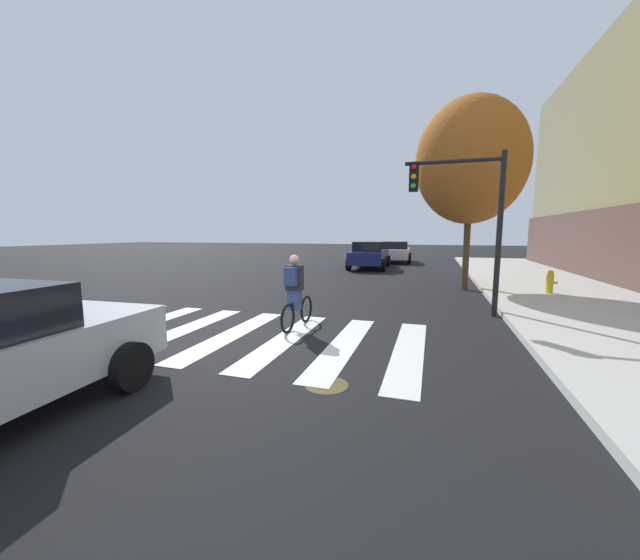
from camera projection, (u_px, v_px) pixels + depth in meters
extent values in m
plane|color=black|center=(245.00, 336.00, 7.64)|extent=(120.00, 120.00, 0.00)
cube|color=silver|center=(100.00, 322.00, 8.83)|extent=(0.55, 4.03, 0.01)
cube|color=silver|center=(141.00, 325.00, 8.46)|extent=(0.55, 4.03, 0.01)
cube|color=silver|center=(184.00, 330.00, 8.10)|extent=(0.55, 4.03, 0.01)
cube|color=silver|center=(233.00, 334.00, 7.73)|extent=(0.55, 4.03, 0.01)
cube|color=silver|center=(285.00, 339.00, 7.36)|extent=(0.55, 4.03, 0.01)
cube|color=silver|center=(344.00, 345.00, 7.00)|extent=(0.55, 4.03, 0.01)
cube|color=silver|center=(409.00, 351.00, 6.63)|extent=(0.55, 4.03, 0.01)
cylinder|color=#473D1E|center=(326.00, 385.00, 5.17)|extent=(0.64, 0.64, 0.01)
cylinder|color=black|center=(25.00, 354.00, 5.47)|extent=(0.27, 0.69, 0.68)
cylinder|color=black|center=(130.00, 366.00, 4.97)|extent=(0.27, 0.69, 0.68)
cube|color=navy|center=(370.00, 257.00, 21.89)|extent=(2.07, 4.81, 0.72)
cube|color=black|center=(369.00, 246.00, 21.65)|extent=(1.78, 2.33, 0.57)
cylinder|color=black|center=(357.00, 260.00, 23.65)|extent=(0.27, 0.71, 0.70)
cylinder|color=black|center=(388.00, 261.00, 23.12)|extent=(0.27, 0.71, 0.70)
cylinder|color=black|center=(349.00, 264.00, 20.74)|extent=(0.27, 0.71, 0.70)
cylinder|color=black|center=(383.00, 265.00, 20.22)|extent=(0.27, 0.71, 0.70)
cube|color=silver|center=(396.00, 253.00, 26.37)|extent=(1.97, 4.51, 0.68)
cube|color=black|center=(397.00, 245.00, 26.15)|extent=(1.68, 2.19, 0.53)
cylinder|color=black|center=(385.00, 256.00, 28.01)|extent=(0.26, 0.67, 0.66)
cylinder|color=black|center=(410.00, 257.00, 27.53)|extent=(0.26, 0.67, 0.66)
cylinder|color=black|center=(382.00, 259.00, 25.29)|extent=(0.26, 0.67, 0.66)
cylinder|color=black|center=(409.00, 259.00, 24.81)|extent=(0.26, 0.67, 0.66)
torus|color=black|center=(288.00, 319.00, 7.78)|extent=(0.09, 0.66, 0.66)
torus|color=black|center=(306.00, 309.00, 8.75)|extent=(0.09, 0.66, 0.66)
cylinder|color=black|center=(297.00, 302.00, 8.23)|extent=(0.09, 0.89, 0.05)
cylinder|color=black|center=(295.00, 300.00, 8.07)|extent=(0.04, 0.04, 0.45)
cube|color=#384772|center=(295.00, 298.00, 8.07)|extent=(0.29, 0.21, 0.56)
cube|color=#26262D|center=(294.00, 278.00, 8.01)|extent=(0.37, 0.26, 0.56)
sphere|color=tan|center=(294.00, 260.00, 7.95)|extent=(0.22, 0.22, 0.22)
cube|color=navy|center=(291.00, 276.00, 7.83)|extent=(0.29, 0.17, 0.40)
cylinder|color=black|center=(499.00, 236.00, 9.15)|extent=(0.14, 0.14, 4.20)
cylinder|color=black|center=(453.00, 161.00, 9.25)|extent=(2.40, 0.10, 0.10)
cube|color=black|center=(414.00, 177.00, 9.59)|extent=(0.24, 0.20, 0.76)
sphere|color=red|center=(414.00, 167.00, 9.45)|extent=(0.14, 0.14, 0.14)
sphere|color=gold|center=(414.00, 176.00, 9.48)|extent=(0.14, 0.14, 0.14)
sphere|color=green|center=(413.00, 186.00, 9.51)|extent=(0.14, 0.14, 0.14)
cylinder|color=gold|center=(550.00, 283.00, 12.10)|extent=(0.22, 0.22, 0.65)
sphere|color=gold|center=(551.00, 273.00, 12.05)|extent=(0.18, 0.18, 0.18)
cylinder|color=gold|center=(555.00, 283.00, 12.04)|extent=(0.12, 0.09, 0.09)
cylinder|color=#4C3823|center=(466.00, 248.00, 13.60)|extent=(0.24, 0.24, 3.19)
ellipsoid|color=#A5591E|center=(471.00, 161.00, 13.18)|extent=(3.97, 3.97, 4.57)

